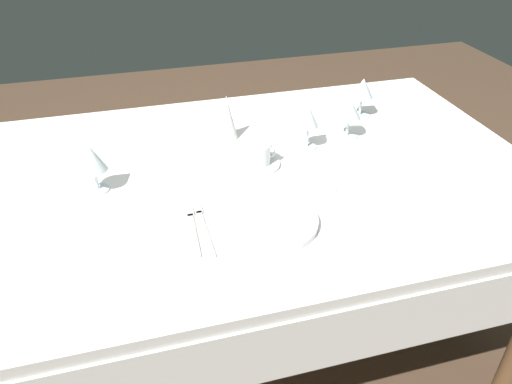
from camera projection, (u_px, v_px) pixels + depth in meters
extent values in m
plane|color=#4C3828|center=(242.00, 339.00, 1.88)|extent=(6.00, 6.00, 0.00)
cube|color=white|center=(238.00, 178.00, 1.48)|extent=(1.80, 1.10, 0.04)
cube|color=white|center=(297.00, 347.00, 1.10)|extent=(1.80, 0.01, 0.18)
cube|color=white|center=(206.00, 130.00, 1.98)|extent=(1.80, 0.01, 0.18)
cylinder|color=brown|center=(5.00, 230.00, 1.87)|extent=(0.07, 0.07, 0.70)
cylinder|color=brown|center=(390.00, 171.00, 2.22)|extent=(0.07, 0.07, 0.70)
cylinder|color=white|center=(269.00, 221.00, 1.26)|extent=(0.25, 0.25, 0.02)
cube|color=beige|center=(206.00, 233.00, 1.23)|extent=(0.02, 0.19, 0.00)
cube|color=beige|center=(198.00, 209.00, 1.31)|extent=(0.02, 0.04, 0.00)
cube|color=beige|center=(194.00, 235.00, 1.22)|extent=(0.02, 0.17, 0.00)
cube|color=beige|center=(190.00, 212.00, 1.30)|extent=(0.02, 0.04, 0.00)
cube|color=beige|center=(324.00, 212.00, 1.30)|extent=(0.02, 0.19, 0.00)
cube|color=beige|center=(310.00, 191.00, 1.39)|extent=(0.02, 0.06, 0.00)
cube|color=beige|center=(335.00, 211.00, 1.31)|extent=(0.01, 0.19, 0.00)
ellipsoid|color=beige|center=(320.00, 190.00, 1.39)|extent=(0.03, 0.04, 0.01)
cube|color=beige|center=(347.00, 210.00, 1.31)|extent=(0.02, 0.19, 0.00)
ellipsoid|color=beige|center=(331.00, 189.00, 1.39)|extent=(0.03, 0.04, 0.01)
cube|color=beige|center=(357.00, 208.00, 1.32)|extent=(0.02, 0.19, 0.00)
ellipsoid|color=beige|center=(343.00, 187.00, 1.40)|extent=(0.03, 0.04, 0.01)
cylinder|color=white|center=(257.00, 164.00, 1.50)|extent=(0.14, 0.14, 0.01)
cylinder|color=white|center=(257.00, 154.00, 1.48)|extent=(0.08, 0.08, 0.06)
torus|color=white|center=(270.00, 151.00, 1.49)|extent=(0.04, 0.01, 0.04)
cylinder|color=silver|center=(98.00, 189.00, 1.39)|extent=(0.06, 0.06, 0.01)
cylinder|color=silver|center=(96.00, 179.00, 1.37)|extent=(0.01, 0.01, 0.06)
cone|color=silver|center=(92.00, 158.00, 1.34)|extent=(0.08, 0.08, 0.07)
cylinder|color=silver|center=(307.00, 147.00, 1.60)|extent=(0.06, 0.06, 0.01)
cylinder|color=silver|center=(307.00, 136.00, 1.57)|extent=(0.01, 0.01, 0.07)
cone|color=silver|center=(309.00, 116.00, 1.54)|extent=(0.06, 0.06, 0.07)
cylinder|color=silver|center=(359.00, 115.00, 1.79)|extent=(0.07, 0.07, 0.01)
cylinder|color=silver|center=(361.00, 106.00, 1.77)|extent=(0.01, 0.01, 0.07)
cone|color=silver|center=(363.00, 88.00, 1.74)|extent=(0.08, 0.08, 0.07)
cylinder|color=silver|center=(347.00, 136.00, 1.66)|extent=(0.07, 0.07, 0.01)
cylinder|color=silver|center=(348.00, 126.00, 1.64)|extent=(0.01, 0.01, 0.06)
cone|color=silver|center=(350.00, 109.00, 1.61)|extent=(0.08, 0.08, 0.06)
cone|color=white|center=(227.00, 117.00, 1.61)|extent=(0.07, 0.07, 0.15)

